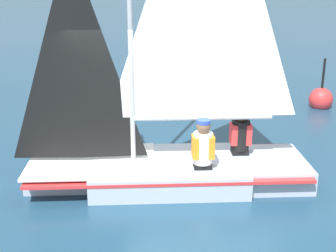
% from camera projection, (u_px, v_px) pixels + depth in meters
% --- Properties ---
extents(ground_plane, '(260.00, 260.00, 0.00)m').
position_uv_depth(ground_plane, '(168.00, 181.00, 7.78)').
color(ground_plane, navy).
extents(sailboat_main, '(4.54, 3.81, 5.59)m').
position_uv_depth(sailboat_main, '(169.00, 137.00, 7.54)').
color(sailboat_main, '#B2BCCC').
rests_on(sailboat_main, ground_plane).
extents(sailor_helm, '(0.43, 0.42, 1.16)m').
position_uv_depth(sailor_helm, '(203.00, 152.00, 7.32)').
color(sailor_helm, black).
rests_on(sailor_helm, ground_plane).
extents(sailor_crew, '(0.43, 0.42, 1.16)m').
position_uv_depth(sailor_crew, '(240.00, 140.00, 7.89)').
color(sailor_crew, black).
rests_on(sailor_crew, ground_plane).
extents(buoy_marker, '(0.60, 0.60, 1.35)m').
position_uv_depth(buoy_marker, '(321.00, 99.00, 11.92)').
color(buoy_marker, red).
rests_on(buoy_marker, ground_plane).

